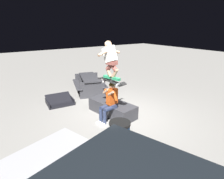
# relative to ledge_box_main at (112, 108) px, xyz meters

# --- Properties ---
(ground_plane) EXTENTS (40.00, 40.00, 0.00)m
(ground_plane) POSITION_rel_ledge_box_main_xyz_m (-0.29, -0.16, -0.23)
(ground_plane) COLOR gray
(ledge_box_main) EXTENTS (1.85, 0.97, 0.45)m
(ledge_box_main) POSITION_rel_ledge_box_main_xyz_m (0.00, 0.00, 0.00)
(ledge_box_main) COLOR #38383D
(ledge_box_main) RESTS_ON ground
(person_sitting_on_ledge) EXTENTS (0.60, 0.78, 1.29)m
(person_sitting_on_ledge) POSITION_rel_ledge_box_main_xyz_m (-0.36, 0.35, 0.48)
(person_sitting_on_ledge) COLOR #2D3856
(person_sitting_on_ledge) RESTS_ON ground
(skateboard) EXTENTS (1.04, 0.42, 0.15)m
(skateboard) POSITION_rel_ledge_box_main_xyz_m (-0.44, 0.32, 1.12)
(skateboard) COLOR black
(skater_airborne) EXTENTS (0.64, 0.88, 1.12)m
(skater_airborne) POSITION_rel_ledge_box_main_xyz_m (-0.39, 0.33, 1.81)
(skater_airborne) COLOR #2D9E66
(kicker_ramp) EXTENTS (1.04, 1.10, 0.39)m
(kicker_ramp) POSITION_rel_ledge_box_main_xyz_m (1.97, 1.17, -0.16)
(kicker_ramp) COLOR black
(kicker_ramp) RESTS_ON ground
(picnic_table_back) EXTENTS (2.03, 1.80, 0.75)m
(picnic_table_back) POSITION_rel_ledge_box_main_xyz_m (2.50, -0.45, 0.27)
(picnic_table_back) COLOR #38383D
(picnic_table_back) RESTS_ON ground
(trash_bin) EXTENTS (0.48, 0.48, 0.90)m
(trash_bin) POSITION_rel_ledge_box_main_xyz_m (-1.96, 1.14, 0.23)
(trash_bin) COLOR navy
(trash_bin) RESTS_ON ground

